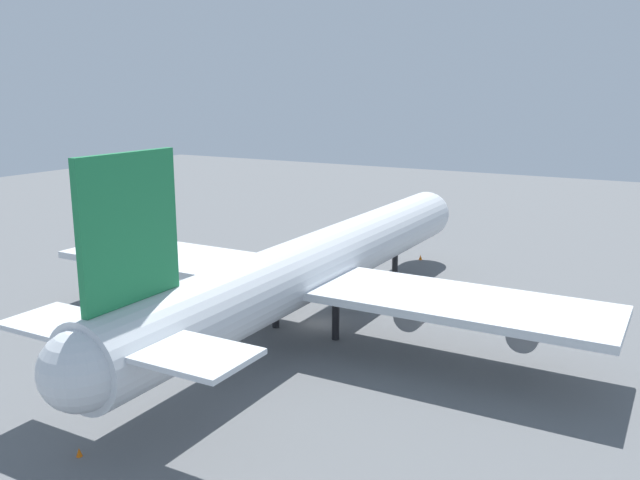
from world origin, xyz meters
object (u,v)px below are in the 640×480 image
Objects in this scene: safety_cone_nose at (420,257)px; safety_cone_tail at (79,452)px; cargo_airplane at (318,264)px; baggage_tug at (329,238)px.

safety_cone_nose reaches higher than safety_cone_tail.
cargo_airplane reaches higher than safety_cone_tail.
safety_cone_tail is at bearing 177.37° from cargo_airplane.
cargo_airplane is at bearing -179.02° from safety_cone_nose.
cargo_airplane is 34.57m from baggage_tug.
safety_cone_tail is at bearing 179.19° from safety_cone_nose.
safety_cone_nose is at bearing -0.81° from safety_cone_tail.
baggage_tug is 8.58× the size of safety_cone_tail.
baggage_tug is (30.55, 15.37, -5.05)m from cargo_airplane.
cargo_airplane is 29.07m from safety_cone_tail.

